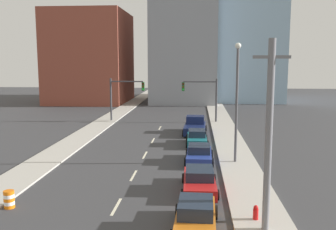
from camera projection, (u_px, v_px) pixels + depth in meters
name	position (u px, v px, depth m)	size (l,w,h in m)	color
sidewalk_left	(118.00, 113.00, 56.29)	(2.88, 90.62, 0.12)	#ADA89E
sidewalk_right	(218.00, 114.00, 55.16)	(2.88, 90.62, 0.12)	#ADA89E
lane_stripe_at_9m	(116.00, 207.00, 20.16)	(0.16, 2.40, 0.01)	beige
lane_stripe_at_15m	(134.00, 175.00, 25.66)	(0.16, 2.40, 0.01)	beige
lane_stripe_at_21m	(145.00, 155.00, 31.25)	(0.16, 2.40, 0.01)	beige
lane_stripe_at_26m	(153.00, 141.00, 36.93)	(0.16, 2.40, 0.01)	beige
lane_stripe_at_33m	(160.00, 128.00, 43.95)	(0.16, 2.40, 0.01)	beige
building_brick_left	(91.00, 58.00, 71.34)	(14.00, 16.00, 16.95)	brown
building_office_center	(184.00, 43.00, 73.54)	(12.00, 20.00, 22.73)	gray
building_glass_right	(246.00, 10.00, 75.60)	(13.00, 20.00, 36.14)	#8CADC6
traffic_signal_left	(121.00, 93.00, 48.37)	(4.52, 0.35, 5.60)	#38383D
traffic_signal_right	(206.00, 94.00, 47.55)	(4.52, 0.35, 5.60)	#38383D
utility_pole_right_near	(269.00, 136.00, 16.53)	(1.60, 0.32, 8.75)	slate
traffic_barrel	(9.00, 199.00, 19.93)	(0.56, 0.56, 0.95)	orange
street_lamp	(237.00, 95.00, 28.07)	(0.44, 0.44, 9.12)	#4C4C51
fire_hydrant	(256.00, 214.00, 18.21)	(0.26, 0.26, 0.84)	red
sedan_orange	(196.00, 217.00, 17.11)	(2.18, 4.72, 1.50)	orange
sedan_red	(199.00, 181.00, 22.57)	(2.22, 4.79, 1.39)	red
sedan_blue	(199.00, 154.00, 28.97)	(2.23, 4.40, 1.37)	navy
sedan_teal	(197.00, 138.00, 34.97)	(2.10, 4.33, 1.43)	#196B75
pickup_truck_navy	(195.00, 127.00, 40.54)	(2.62, 5.42, 1.83)	#141E47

